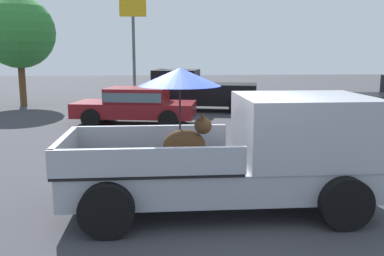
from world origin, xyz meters
The scene contains 6 objects.
ground_plane centered at (0.00, 0.00, 0.00)m, with size 80.00×80.00×0.00m, color #38383D.
pickup_truck_main centered at (0.46, -0.01, 0.98)m, with size 5.06×2.26×2.37m.
pickup_truck_red centered at (0.80, 12.05, 0.87)m, with size 5.09×3.04×1.80m.
parked_sedan_near centered at (-1.79, 8.56, 0.74)m, with size 4.55×2.57×1.33m.
motel_sign centered at (-2.24, 16.43, 3.72)m, with size 1.40×0.16×5.30m.
tree_by_lot centered at (-7.51, 14.40, 3.48)m, with size 3.38×3.38×5.18m.
Camera 1 is at (-1.00, -6.77, 2.62)m, focal length 39.80 mm.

